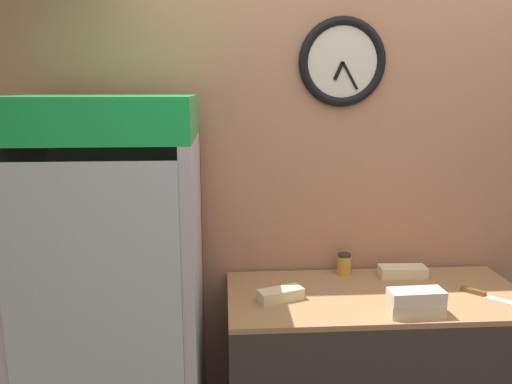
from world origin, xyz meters
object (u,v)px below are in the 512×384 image
(sandwich_flat_right, at_px, (403,271))
(condiment_jar, at_px, (344,264))
(sandwich_flat_left, at_px, (280,295))
(sandwich_stack_middle, at_px, (416,296))
(chefs_knife, at_px, (486,295))
(sandwich_stack_bottom, at_px, (415,309))
(beverage_cooler, at_px, (116,276))

(sandwich_flat_right, xyz_separation_m, condiment_jar, (-0.30, 0.06, 0.03))
(sandwich_flat_left, xyz_separation_m, condiment_jar, (0.38, 0.32, 0.03))
(sandwich_stack_middle, xyz_separation_m, chefs_knife, (0.41, 0.17, -0.08))
(sandwich_stack_bottom, relative_size, sandwich_flat_right, 0.97)
(sandwich_stack_bottom, distance_m, sandwich_stack_middle, 0.06)
(sandwich_stack_middle, relative_size, condiment_jar, 2.18)
(sandwich_stack_bottom, xyz_separation_m, condiment_jar, (-0.19, 0.51, 0.03))
(sandwich_flat_left, bearing_deg, condiment_jar, 39.86)
(beverage_cooler, xyz_separation_m, chefs_knife, (1.75, -0.09, -0.10))
(condiment_jar, bearing_deg, sandwich_stack_bottom, -69.21)
(sandwich_flat_right, bearing_deg, condiment_jar, 168.91)
(sandwich_stack_bottom, height_order, chefs_knife, sandwich_stack_bottom)
(beverage_cooler, height_order, sandwich_flat_left, beverage_cooler)
(sandwich_stack_bottom, bearing_deg, sandwich_flat_right, 76.88)
(sandwich_flat_left, xyz_separation_m, sandwich_flat_right, (0.68, 0.26, 0.00))
(sandwich_stack_bottom, height_order, sandwich_stack_middle, sandwich_stack_middle)
(sandwich_flat_left, bearing_deg, sandwich_stack_bottom, -18.77)
(sandwich_stack_bottom, distance_m, condiment_jar, 0.55)
(beverage_cooler, bearing_deg, chefs_knife, -2.83)
(sandwich_stack_bottom, relative_size, sandwich_stack_middle, 0.99)
(beverage_cooler, xyz_separation_m, sandwich_stack_bottom, (1.34, -0.26, -0.08))
(sandwich_stack_bottom, xyz_separation_m, sandwich_stack_middle, (0.00, 0.00, 0.06))
(sandwich_flat_left, relative_size, sandwich_flat_right, 0.92)
(sandwich_stack_middle, height_order, chefs_knife, sandwich_stack_middle)
(chefs_knife, bearing_deg, condiment_jar, 150.50)
(beverage_cooler, relative_size, sandwich_stack_middle, 7.60)
(sandwich_stack_middle, relative_size, chefs_knife, 0.96)
(beverage_cooler, xyz_separation_m, sandwich_stack_middle, (1.34, -0.26, -0.03))
(sandwich_flat_right, distance_m, condiment_jar, 0.31)
(sandwich_stack_middle, bearing_deg, sandwich_flat_right, 76.88)
(sandwich_stack_bottom, height_order, sandwich_flat_left, sandwich_stack_bottom)
(sandwich_stack_middle, bearing_deg, condiment_jar, 110.79)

